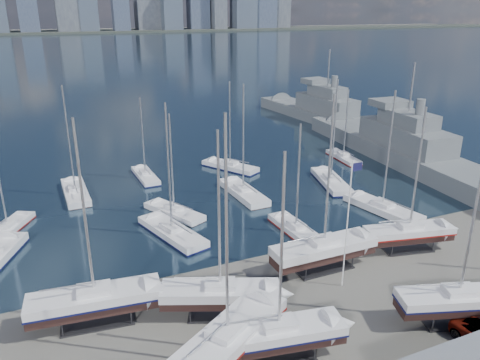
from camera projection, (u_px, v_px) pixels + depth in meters
name	position (u px, v px, depth m)	size (l,w,h in m)	color
ground	(330.00, 301.00, 42.24)	(1400.00, 1400.00, 0.00)	#605E59
water	(63.00, 50.00, 308.75)	(1400.00, 600.00, 0.40)	#1B2C3E
far_shore	(45.00, 32.00, 531.80)	(1400.00, 80.00, 2.20)	#2D332D
sailboat_cradle_0	(95.00, 300.00, 38.73)	(11.20, 4.23, 17.54)	#2D2D33
sailboat_cradle_1	(228.00, 341.00, 33.87)	(11.83, 9.17, 18.98)	#2D2D33
sailboat_cradle_2	(220.00, 294.00, 39.68)	(10.37, 6.54, 16.40)	#2D2D33
sailboat_cradle_3	(279.00, 334.00, 34.78)	(10.42, 4.56, 16.27)	#2D2D33
sailboat_cradle_4	(324.00, 249.00, 46.95)	(10.99, 3.09, 17.80)	#2D2D33
sailboat_cradle_5	(458.00, 300.00, 38.83)	(10.57, 6.00, 16.44)	#2D2D33
sailboat_cradle_6	(409.00, 233.00, 50.70)	(10.14, 4.79, 15.82)	#2D2D33
sailboat_moored_1	(8.00, 229.00, 55.44)	(6.25, 8.67, 12.82)	black
sailboat_moored_2	(76.00, 193.00, 66.23)	(3.17, 10.81, 16.26)	black
sailboat_moored_3	(172.00, 234.00, 54.37)	(5.93, 11.37, 16.36)	black
sailboat_moored_4	(174.00, 213.00, 59.97)	(6.22, 9.36, 13.80)	black
sailboat_moored_5	(146.00, 177.00, 72.99)	(2.71, 8.96, 13.30)	black
sailboat_moored_6	(296.00, 231.00, 55.12)	(2.87, 9.31, 13.80)	black
sailboat_moored_7	(243.00, 193.00, 66.24)	(3.39, 10.99, 16.46)	black
sailboat_moored_8	(230.00, 167.00, 77.27)	(7.46, 10.12, 15.04)	black
sailboat_moored_9	(382.00, 210.00, 60.87)	(5.06, 11.33, 16.53)	black
sailboat_moored_10	(331.00, 182.00, 70.52)	(5.85, 11.41, 16.42)	black
sailboat_moored_11	(343.00, 158.00, 82.24)	(3.20, 8.78, 12.84)	black
naval_ship_east	(404.00, 152.00, 80.63)	(12.27, 52.23, 18.66)	#5A6064
naval_ship_west	(325.00, 116.00, 108.91)	(10.91, 47.12, 18.20)	#5A6064
flagpole	(349.00, 216.00, 42.24)	(1.10, 0.12, 12.53)	white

